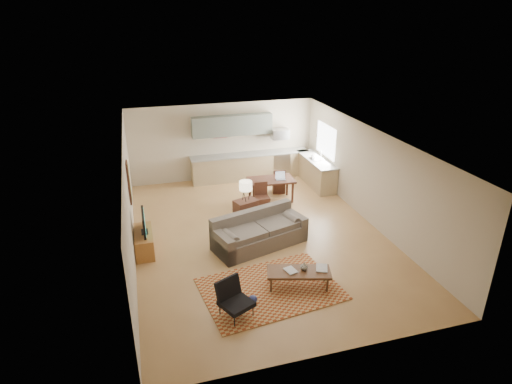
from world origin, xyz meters
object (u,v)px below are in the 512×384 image
object	(u,v)px
armchair	(236,300)
tv_credenza	(144,242)
console_table	(246,212)
dining_table	(271,190)
coffee_table	(299,279)
sofa	(260,230)

from	to	relation	value
armchair	tv_credenza	distance (m)	3.47
console_table	dining_table	size ratio (longest dim) A/B	0.51
dining_table	coffee_table	bearing A→B (deg)	-96.94
coffee_table	console_table	xyz separation A→B (m)	(-0.34, 3.22, 0.16)
coffee_table	tv_credenza	distance (m)	4.04
sofa	dining_table	xyz separation A→B (m)	(1.14, 2.61, -0.07)
tv_credenza	console_table	size ratio (longest dim) A/B	1.58
sofa	dining_table	distance (m)	2.84
armchair	console_table	bearing A→B (deg)	47.20
tv_credenza	console_table	xyz separation A→B (m)	(2.84, 0.74, 0.10)
coffee_table	sofa	bearing A→B (deg)	114.86
armchair	tv_credenza	bearing A→B (deg)	93.02
armchair	dining_table	world-z (taller)	armchair
sofa	armchair	xyz separation A→B (m)	(-1.23, -2.53, -0.06)
armchair	sofa	bearing A→B (deg)	38.77
sofa	coffee_table	xyz separation A→B (m)	(0.31, -1.96, -0.23)
sofa	coffee_table	distance (m)	2.00
armchair	console_table	world-z (taller)	armchair
coffee_table	console_table	distance (m)	3.24
console_table	dining_table	xyz separation A→B (m)	(1.17, 1.35, -0.00)
tv_credenza	dining_table	world-z (taller)	dining_table
tv_credenza	console_table	distance (m)	2.93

